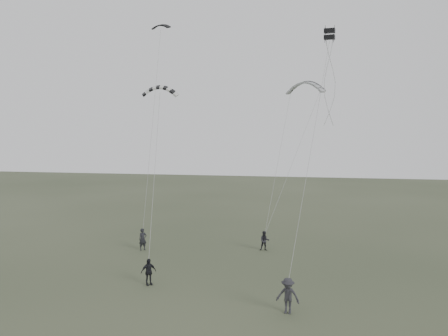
% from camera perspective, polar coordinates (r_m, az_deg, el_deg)
% --- Properties ---
extents(ground, '(140.00, 140.00, 0.00)m').
position_cam_1_polar(ground, '(29.46, -4.43, -14.88)').
color(ground, '#353D29').
rests_on(ground, ground).
extents(flyer_left, '(0.79, 0.78, 1.83)m').
position_cam_1_polar(flyer_left, '(37.60, -10.56, -9.14)').
color(flyer_left, black).
rests_on(flyer_left, ground).
extents(flyer_right, '(0.89, 0.76, 1.63)m').
position_cam_1_polar(flyer_right, '(37.07, 5.33, -9.45)').
color(flyer_right, black).
rests_on(flyer_right, ground).
extents(flyer_center, '(1.04, 0.98, 1.73)m').
position_cam_1_polar(flyer_center, '(29.38, -9.83, -13.21)').
color(flyer_center, black).
rests_on(flyer_center, ground).
extents(flyer_far, '(1.39, 0.95, 1.97)m').
position_cam_1_polar(flyer_far, '(24.99, 8.33, -16.18)').
color(flyer_far, '#252529').
rests_on(flyer_far, ground).
extents(kite_dark_small, '(1.75, 0.99, 0.67)m').
position_cam_1_polar(kite_dark_small, '(39.78, -8.26, 17.98)').
color(kite_dark_small, black).
rests_on(kite_dark_small, flyer_left).
extents(kite_pale_large, '(3.85, 2.49, 1.66)m').
position_cam_1_polar(kite_pale_large, '(42.56, 10.55, 10.91)').
color(kite_pale_large, '#949699').
rests_on(kite_pale_large, flyer_right).
extents(kite_striped, '(2.75, 1.48, 1.23)m').
position_cam_1_polar(kite_striped, '(33.07, -8.37, 10.40)').
color(kite_striped, black).
rests_on(kite_striped, flyer_center).
extents(kite_box, '(0.83, 0.90, 0.82)m').
position_cam_1_polar(kite_box, '(32.52, 13.62, 16.65)').
color(kite_box, black).
rests_on(kite_box, flyer_far).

